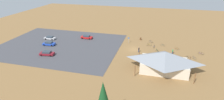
{
  "coord_description": "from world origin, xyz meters",
  "views": [
    {
      "loc": [
        -7.05,
        56.38,
        23.94
      ],
      "look_at": [
        6.28,
        5.21,
        1.2
      ],
      "focal_mm": 29.15,
      "sensor_mm": 36.0,
      "label": 1
    }
  ],
  "objects_px": {
    "lot_sign": "(129,39)",
    "bicycle_purple_edge_north": "(201,53)",
    "bicycle_teal_back_row": "(163,45)",
    "car_blue_by_curb": "(49,43)",
    "car_silver_back_corner": "(50,38)",
    "bicycle_orange_by_bin": "(177,49)",
    "bicycle_yellow_yard_center": "(149,45)",
    "visitor_crossing_yard": "(139,49)",
    "bike_pavilion": "(164,60)",
    "bicycle_black_front_row": "(187,57)",
    "trash_bin": "(141,39)",
    "bicycle_white_yard_front": "(194,58)",
    "bicycle_blue_lone_east": "(154,47)",
    "car_maroon_near_entry": "(47,53)",
    "pine_mideast": "(103,97)",
    "visitor_at_bikes": "(173,51)",
    "car_red_second_row": "(87,37)",
    "bicycle_green_near_sign": "(157,51)",
    "bicycle_silver_mid_cluster": "(151,42)",
    "bicycle_red_yard_left": "(177,57)"
  },
  "relations": [
    {
      "from": "car_maroon_near_entry",
      "to": "visitor_crossing_yard",
      "type": "height_order",
      "value": "visitor_crossing_yard"
    },
    {
      "from": "car_red_second_row",
      "to": "visitor_at_bikes",
      "type": "bearing_deg",
      "value": 168.27
    },
    {
      "from": "bicycle_silver_mid_cluster",
      "to": "pine_mideast",
      "type": "bearing_deg",
      "value": 82.1
    },
    {
      "from": "pine_mideast",
      "to": "car_red_second_row",
      "type": "height_order",
      "value": "pine_mideast"
    },
    {
      "from": "bicycle_teal_back_row",
      "to": "car_red_second_row",
      "type": "xyz_separation_m",
      "value": [
        28.73,
        -0.37,
        0.37
      ]
    },
    {
      "from": "bicycle_black_front_row",
      "to": "car_silver_back_corner",
      "type": "distance_m",
      "value": 49.31
    },
    {
      "from": "visitor_at_bikes",
      "to": "bicycle_black_front_row",
      "type": "bearing_deg",
      "value": 150.86
    },
    {
      "from": "lot_sign",
      "to": "bicycle_white_yard_front",
      "type": "bearing_deg",
      "value": 158.46
    },
    {
      "from": "bicycle_white_yard_front",
      "to": "car_silver_back_corner",
      "type": "xyz_separation_m",
      "value": [
        51.15,
        -4.39,
        0.3
      ]
    },
    {
      "from": "lot_sign",
      "to": "car_blue_by_curb",
      "type": "xyz_separation_m",
      "value": [
        26.78,
        9.51,
        -0.68
      ]
    },
    {
      "from": "bicycle_teal_back_row",
      "to": "car_silver_back_corner",
      "type": "bearing_deg",
      "value": 5.42
    },
    {
      "from": "trash_bin",
      "to": "bicycle_purple_edge_north",
      "type": "height_order",
      "value": "trash_bin"
    },
    {
      "from": "bicycle_purple_edge_north",
      "to": "visitor_crossing_yard",
      "type": "bearing_deg",
      "value": 9.03
    },
    {
      "from": "bicycle_green_near_sign",
      "to": "bicycle_purple_edge_north",
      "type": "bearing_deg",
      "value": -175.14
    },
    {
      "from": "car_maroon_near_entry",
      "to": "bicycle_purple_edge_north",
      "type": "bearing_deg",
      "value": -164.71
    },
    {
      "from": "car_maroon_near_entry",
      "to": "bicycle_black_front_row",
      "type": "bearing_deg",
      "value": -168.37
    },
    {
      "from": "lot_sign",
      "to": "bicycle_purple_edge_north",
      "type": "bearing_deg",
      "value": 169.55
    },
    {
      "from": "trash_bin",
      "to": "bicycle_orange_by_bin",
      "type": "distance_m",
      "value": 14.32
    },
    {
      "from": "bike_pavilion",
      "to": "bicycle_orange_by_bin",
      "type": "bearing_deg",
      "value": -105.57
    },
    {
      "from": "bicycle_orange_by_bin",
      "to": "bicycle_yellow_yard_center",
      "type": "bearing_deg",
      "value": -7.13
    },
    {
      "from": "car_maroon_near_entry",
      "to": "visitor_at_bikes",
      "type": "bearing_deg",
      "value": -163.96
    },
    {
      "from": "lot_sign",
      "to": "pine_mideast",
      "type": "bearing_deg",
      "value": 93.41
    },
    {
      "from": "lot_sign",
      "to": "bicycle_purple_edge_north",
      "type": "relative_size",
      "value": 1.28
    },
    {
      "from": "bicycle_yellow_yard_center",
      "to": "car_maroon_near_entry",
      "type": "bearing_deg",
      "value": 28.28
    },
    {
      "from": "bicycle_black_front_row",
      "to": "bicycle_teal_back_row",
      "type": "bearing_deg",
      "value": -50.38
    },
    {
      "from": "car_silver_back_corner",
      "to": "car_maroon_near_entry",
      "type": "bearing_deg",
      "value": 118.73
    },
    {
      "from": "car_silver_back_corner",
      "to": "bicycle_green_near_sign",
      "type": "bearing_deg",
      "value": 177.83
    },
    {
      "from": "bicycle_black_front_row",
      "to": "visitor_at_bikes",
      "type": "xyz_separation_m",
      "value": [
        4.06,
        -2.26,
        0.55
      ]
    },
    {
      "from": "bicycle_green_near_sign",
      "to": "car_red_second_row",
      "type": "distance_m",
      "value": 27.59
    },
    {
      "from": "bicycle_red_yard_left",
      "to": "bicycle_blue_lone_east",
      "type": "relative_size",
      "value": 0.71
    },
    {
      "from": "bicycle_yellow_yard_center",
      "to": "car_silver_back_corner",
      "type": "bearing_deg",
      "value": 4.82
    },
    {
      "from": "bicycle_green_near_sign",
      "to": "bike_pavilion",
      "type": "bearing_deg",
      "value": 98.87
    },
    {
      "from": "visitor_crossing_yard",
      "to": "visitor_at_bikes",
      "type": "bearing_deg",
      "value": -173.4
    },
    {
      "from": "visitor_crossing_yard",
      "to": "trash_bin",
      "type": "bearing_deg",
      "value": -86.39
    },
    {
      "from": "trash_bin",
      "to": "bicycle_red_yard_left",
      "type": "distance_m",
      "value": 18.37
    },
    {
      "from": "bicycle_orange_by_bin",
      "to": "car_silver_back_corner",
      "type": "xyz_separation_m",
      "value": [
        46.65,
        2.0,
        0.34
      ]
    },
    {
      "from": "visitor_at_bikes",
      "to": "bicycle_white_yard_front",
      "type": "bearing_deg",
      "value": 160.44
    },
    {
      "from": "bicycle_teal_back_row",
      "to": "car_blue_by_curb",
      "type": "xyz_separation_m",
      "value": [
        39.0,
        9.49,
        0.35
      ]
    },
    {
      "from": "bicycle_blue_lone_east",
      "to": "car_blue_by_curb",
      "type": "xyz_separation_m",
      "value": [
        36.08,
        7.21,
        0.34
      ]
    },
    {
      "from": "bicycle_white_yard_front",
      "to": "bicycle_black_front_row",
      "type": "distance_m",
      "value": 2.04
    },
    {
      "from": "visitor_crossing_yard",
      "to": "car_silver_back_corner",
      "type": "bearing_deg",
      "value": -5.68
    },
    {
      "from": "bicycle_teal_back_row",
      "to": "bicycle_silver_mid_cluster",
      "type": "relative_size",
      "value": 0.98
    },
    {
      "from": "car_blue_by_curb",
      "to": "bicycle_silver_mid_cluster",
      "type": "bearing_deg",
      "value": -161.14
    },
    {
      "from": "bicycle_silver_mid_cluster",
      "to": "car_silver_back_corner",
      "type": "bearing_deg",
      "value": 9.55
    },
    {
      "from": "car_red_second_row",
      "to": "car_blue_by_curb",
      "type": "distance_m",
      "value": 14.24
    },
    {
      "from": "bicycle_orange_by_bin",
      "to": "bicycle_teal_back_row",
      "type": "xyz_separation_m",
      "value": [
        4.55,
        -1.99,
        0.03
      ]
    },
    {
      "from": "car_red_second_row",
      "to": "bicycle_white_yard_front",
      "type": "bearing_deg",
      "value": 166.97
    },
    {
      "from": "car_silver_back_corner",
      "to": "bicycle_teal_back_row",
      "type": "bearing_deg",
      "value": -174.58
    },
    {
      "from": "bicycle_yellow_yard_center",
      "to": "bicycle_teal_back_row",
      "type": "xyz_separation_m",
      "value": [
        -4.69,
        -0.84,
        0.01
      ]
    },
    {
      "from": "bicycle_white_yard_front",
      "to": "car_maroon_near_entry",
      "type": "xyz_separation_m",
      "value": [
        43.96,
        8.72,
        0.33
      ]
    }
  ]
}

